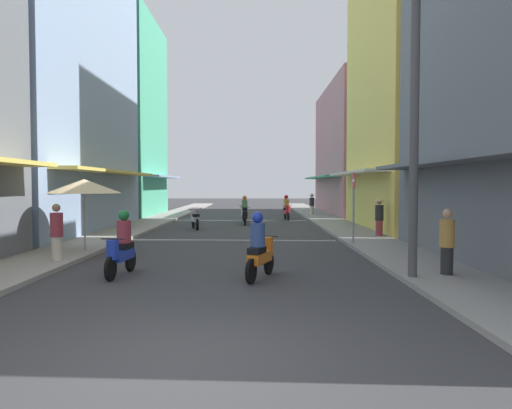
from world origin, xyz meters
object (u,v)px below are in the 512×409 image
Objects in this scene: motorbike_orange at (262,249)px; motorbike_black at (247,216)px; motorbike_silver at (197,219)px; motorbike_red at (288,209)px; pedestrian_crossing at (381,215)px; pedestrian_far at (449,244)px; pedestrian_midway at (314,203)px; pedestrian_foreground at (59,234)px; utility_pole at (416,118)px; motorbike_white at (246,210)px; street_sign_no_entry at (355,199)px; vendor_umbrella at (86,186)px; motorbike_blue at (123,247)px.

motorbike_orange is 15.40m from motorbike_black.
motorbike_black is at bearing 47.53° from motorbike_silver.
pedestrian_crossing is (3.10, -10.65, 0.25)m from motorbike_red.
motorbike_red is at bearing 97.42° from pedestrian_far.
motorbike_red is 11.09m from pedestrian_crossing.
pedestrian_midway reaches higher than motorbike_black.
motorbike_orange is at bearing -99.60° from pedestrian_midway.
pedestrian_foreground is 0.23× the size of utility_pole.
motorbike_white is 12.59m from street_sign_no_entry.
motorbike_black is at bearing 112.74° from street_sign_no_entry.
street_sign_no_entry reaches higher than motorbike_red.
utility_pole is (-0.49, -23.55, 2.77)m from pedestrian_midway.
vendor_umbrella is (-7.42, -14.85, 1.45)m from motorbike_red.
motorbike_black is 0.76× the size of vendor_umbrella.
utility_pole reaches higher than pedestrian_foreground.
pedestrian_midway is 14.88m from pedestrian_crossing.
pedestrian_foreground reaches higher than motorbike_red.
pedestrian_foreground is 9.70m from street_sign_no_entry.
motorbike_black is 9.12m from pedestrian_midway.
motorbike_red is 1.12× the size of pedestrian_midway.
street_sign_no_entry reaches higher than motorbike_orange.
street_sign_no_entry is at bearing -91.92° from pedestrian_midway.
motorbike_red is at bearing 84.47° from motorbike_orange.
pedestrian_crossing reaches higher than pedestrian_foreground.
motorbike_blue is 15.21m from motorbike_black.
street_sign_no_entry is (6.68, 5.31, 1.01)m from motorbike_blue.
vendor_umbrella is at bearing 120.75° from motorbike_blue.
pedestrian_midway is at bearing 59.39° from motorbike_black.
motorbike_white is 7.38m from pedestrian_midway.
pedestrian_midway is (4.73, 5.66, 0.21)m from motorbike_white.
pedestrian_midway is at bearing 80.40° from motorbike_orange.
vendor_umbrella is (-0.03, 2.21, 1.31)m from pedestrian_foreground.
vendor_umbrella is (-5.58, 4.16, 1.45)m from motorbike_orange.
motorbike_blue is 2.70m from pedestrian_foreground.
pedestrian_far is at bearing -0.91° from motorbike_orange.
motorbike_silver is 12.32m from motorbike_blue.
pedestrian_crossing is (5.74, -9.19, 0.25)m from motorbike_white.
motorbike_red is 3.01m from motorbike_white.
pedestrian_crossing is 0.24× the size of utility_pole.
motorbike_black is 0.68× the size of street_sign_no_entry.
motorbike_black is 0.25× the size of utility_pole.
utility_pole is 2.72× the size of street_sign_no_entry.
motorbike_blue is at bearing -105.56° from motorbike_red.
utility_pole reaches higher than motorbike_black.
pedestrian_far is 1.01× the size of pedestrian_midway.
pedestrian_far is 0.23× the size of utility_pole.
motorbike_black is (-0.71, 15.38, -0.20)m from motorbike_orange.
vendor_umbrella reaches higher than motorbike_red.
pedestrian_foreground is at bearing -106.94° from motorbike_white.
street_sign_no_entry is at bearing 59.68° from motorbike_orange.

